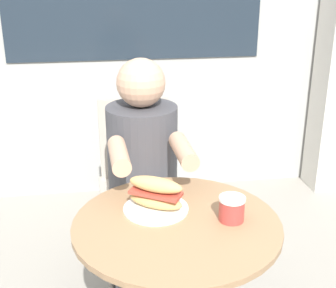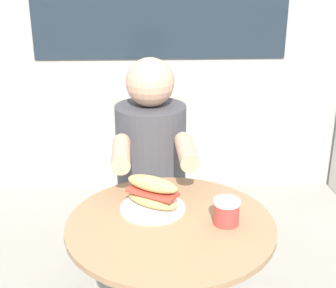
{
  "view_description": "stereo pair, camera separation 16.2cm",
  "coord_description": "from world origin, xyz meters",
  "px_view_note": "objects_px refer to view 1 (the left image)",
  "views": [
    {
      "loc": [
        -0.23,
        -1.31,
        1.5
      ],
      "look_at": [
        0.0,
        0.19,
        0.91
      ],
      "focal_mm": 50.0,
      "sensor_mm": 36.0,
      "label": 1
    },
    {
      "loc": [
        -0.07,
        -1.32,
        1.5
      ],
      "look_at": [
        0.0,
        0.19,
        0.91
      ],
      "focal_mm": 50.0,
      "sensor_mm": 36.0,
      "label": 2
    }
  ],
  "objects_px": {
    "cafe_table": "(176,271)",
    "sandwich_on_plate": "(156,196)",
    "seated_diner": "(144,204)",
    "diner_chair": "(137,169)",
    "drink_cup": "(232,209)"
  },
  "relations": [
    {
      "from": "seated_diner",
      "to": "diner_chair",
      "type": "bearing_deg",
      "value": -91.21
    },
    {
      "from": "seated_diner",
      "to": "sandwich_on_plate",
      "type": "distance_m",
      "value": 0.49
    },
    {
      "from": "diner_chair",
      "to": "sandwich_on_plate",
      "type": "relative_size",
      "value": 3.89
    },
    {
      "from": "sandwich_on_plate",
      "to": "cafe_table",
      "type": "bearing_deg",
      "value": -57.99
    },
    {
      "from": "drink_cup",
      "to": "cafe_table",
      "type": "bearing_deg",
      "value": 175.32
    },
    {
      "from": "cafe_table",
      "to": "sandwich_on_plate",
      "type": "xyz_separation_m",
      "value": [
        -0.06,
        0.09,
        0.24
      ]
    },
    {
      "from": "cafe_table",
      "to": "diner_chair",
      "type": "height_order",
      "value": "diner_chair"
    },
    {
      "from": "drink_cup",
      "to": "diner_chair",
      "type": "bearing_deg",
      "value": 105.41
    },
    {
      "from": "seated_diner",
      "to": "sandwich_on_plate",
      "type": "relative_size",
      "value": 5.11
    },
    {
      "from": "cafe_table",
      "to": "seated_diner",
      "type": "relative_size",
      "value": 0.62
    },
    {
      "from": "diner_chair",
      "to": "sandwich_on_plate",
      "type": "height_order",
      "value": "diner_chair"
    },
    {
      "from": "cafe_table",
      "to": "seated_diner",
      "type": "height_order",
      "value": "seated_diner"
    },
    {
      "from": "seated_diner",
      "to": "sandwich_on_plate",
      "type": "xyz_separation_m",
      "value": [
        -0.0,
        -0.42,
        0.25
      ]
    },
    {
      "from": "cafe_table",
      "to": "drink_cup",
      "type": "xyz_separation_m",
      "value": [
        0.18,
        -0.01,
        0.23
      ]
    },
    {
      "from": "seated_diner",
      "to": "sandwich_on_plate",
      "type": "bearing_deg",
      "value": 88.03
    }
  ]
}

